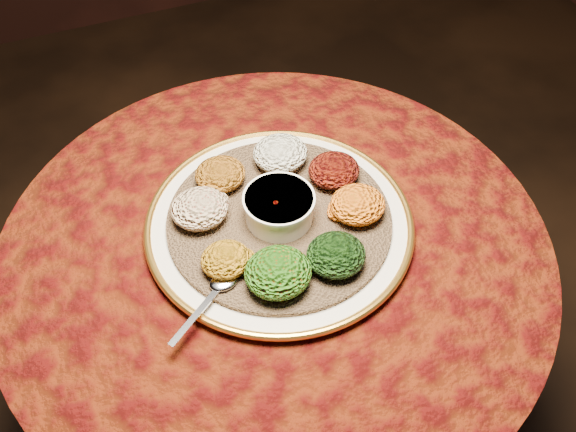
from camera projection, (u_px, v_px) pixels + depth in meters
name	position (u px, v px, depth m)	size (l,w,h in m)	color
table	(276.00, 299.00, 1.24)	(0.96, 0.96, 0.73)	black
platter	(279.00, 223.00, 1.12)	(0.58, 0.58, 0.02)	beige
injera	(279.00, 219.00, 1.11)	(0.39, 0.39, 0.01)	brown
stew_bowl	(279.00, 206.00, 1.08)	(0.12, 0.12, 0.05)	white
spoon	(219.00, 287.00, 1.01)	(0.13, 0.10, 0.01)	silver
portion_ayib	(280.00, 153.00, 1.18)	(0.10, 0.10, 0.05)	silver
portion_kitfo	(334.00, 170.00, 1.15)	(0.09, 0.09, 0.04)	black
portion_tikil	(358.00, 204.00, 1.10)	(0.10, 0.09, 0.05)	#B2720E
portion_gomen	(336.00, 255.00, 1.03)	(0.10, 0.09, 0.05)	black
portion_mixveg	(278.00, 272.00, 1.00)	(0.11, 0.10, 0.05)	#912B09
portion_kik	(226.00, 260.00, 1.02)	(0.08, 0.08, 0.04)	#AB6D0F
portion_timatim	(200.00, 208.00, 1.09)	(0.10, 0.09, 0.05)	maroon
portion_shiro	(220.00, 174.00, 1.15)	(0.09, 0.09, 0.04)	#8B4C10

